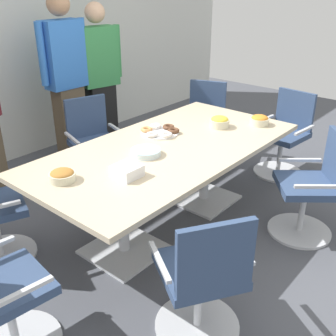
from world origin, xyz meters
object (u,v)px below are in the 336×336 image
object	(u,v)px
person_standing_1	(66,79)
donut_platter	(160,131)
snack_bowl_chips_orange	(260,120)
office_chair_3	(203,126)
office_chair_4	(94,148)
office_chair_1	(312,191)
office_chair_0	(202,282)
office_chair_2	(284,138)
plate_stack	(146,152)
person_standing_2	(100,78)
snack_bowl_chips_yellow	(220,122)
conference_table	(168,160)
snack_bowl_pretzels	(62,175)
napkin_pile	(127,171)

from	to	relation	value
person_standing_1	donut_platter	size ratio (longest dim) A/B	5.40
person_standing_1	snack_bowl_chips_orange	size ratio (longest dim) A/B	10.59
office_chair_3	office_chair_4	xyz separation A→B (m)	(-1.29, 0.47, 0.00)
office_chair_3	donut_platter	world-z (taller)	office_chair_3
office_chair_1	person_standing_1	size ratio (longest dim) A/B	0.48
office_chair_1	snack_bowl_chips_orange	xyz separation A→B (m)	(0.30, 0.70, 0.39)
office_chair_1	snack_bowl_chips_orange	world-z (taller)	office_chair_1
office_chair_0	office_chair_2	distance (m)	2.56
office_chair_3	plate_stack	xyz separation A→B (m)	(-1.65, -0.61, 0.37)
office_chair_0	person_standing_2	bearing A→B (deg)	91.67
office_chair_2	office_chair_4	distance (m)	2.07
snack_bowl_chips_yellow	office_chair_0	bearing A→B (deg)	-148.94
conference_table	plate_stack	distance (m)	0.29
office_chair_1	snack_bowl_pretzels	bearing A→B (deg)	104.38
office_chair_4	snack_bowl_pretzels	size ratio (longest dim) A/B	4.94
office_chair_2	snack_bowl_pretzels	bearing A→B (deg)	85.71
snack_bowl_chips_yellow	snack_bowl_chips_orange	xyz separation A→B (m)	(0.30, -0.25, -0.01)
person_standing_1	snack_bowl_pretzels	world-z (taller)	person_standing_1
plate_stack	office_chair_3	bearing A→B (deg)	20.29
office_chair_0	snack_bowl_pretzels	xyz separation A→B (m)	(-0.12, 1.12, 0.39)
office_chair_1	napkin_pile	world-z (taller)	office_chair_1
office_chair_4	person_standing_2	xyz separation A→B (m)	(0.65, 0.60, 0.52)
office_chair_4	donut_platter	size ratio (longest dim) A/B	2.60
snack_bowl_pretzels	snack_bowl_chips_yellow	bearing A→B (deg)	-7.70
napkin_pile	person_standing_2	bearing A→B (deg)	53.39
snack_bowl_pretzels	plate_stack	bearing A→B (deg)	-11.24
office_chair_2	donut_platter	size ratio (longest dim) A/B	2.60
office_chair_1	office_chair_4	world-z (taller)	same
office_chair_2	person_standing_1	bearing A→B (deg)	38.79
office_chair_0	snack_bowl_chips_orange	bearing A→B (deg)	52.23
office_chair_4	snack_bowl_chips_orange	xyz separation A→B (m)	(0.86, -1.42, 0.39)
person_standing_1	office_chair_2	bearing A→B (deg)	123.95
office_chair_3	snack_bowl_chips_yellow	xyz separation A→B (m)	(-0.73, -0.69, 0.40)
office_chair_2	snack_bowl_pretzels	size ratio (longest dim) A/B	4.94
office_chair_2	person_standing_2	world-z (taller)	person_standing_2
office_chair_0	napkin_pile	distance (m)	0.94
person_standing_2	office_chair_2	bearing A→B (deg)	125.27
person_standing_2	napkin_pile	bearing A→B (deg)	64.82
office_chair_1	office_chair_4	size ratio (longest dim) A/B	1.00
person_standing_2	donut_platter	distance (m)	1.57
office_chair_1	snack_bowl_chips_yellow	xyz separation A→B (m)	(0.00, 0.95, 0.40)
donut_platter	snack_bowl_chips_orange	bearing A→B (deg)	-36.07
office_chair_1	plate_stack	size ratio (longest dim) A/B	3.82
person_standing_2	snack_bowl_chips_orange	distance (m)	2.03
person_standing_1	snack_bowl_chips_yellow	bearing A→B (deg)	102.04
person_standing_2	napkin_pile	distance (m)	2.29
office_chair_1	snack_bowl_chips_yellow	world-z (taller)	office_chair_1
snack_bowl_pretzels	office_chair_3	bearing A→B (deg)	11.39
conference_table	office_chair_1	xyz separation A→B (m)	(0.67, -1.01, -0.22)
office_chair_1	snack_bowl_pretzels	distance (m)	2.02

